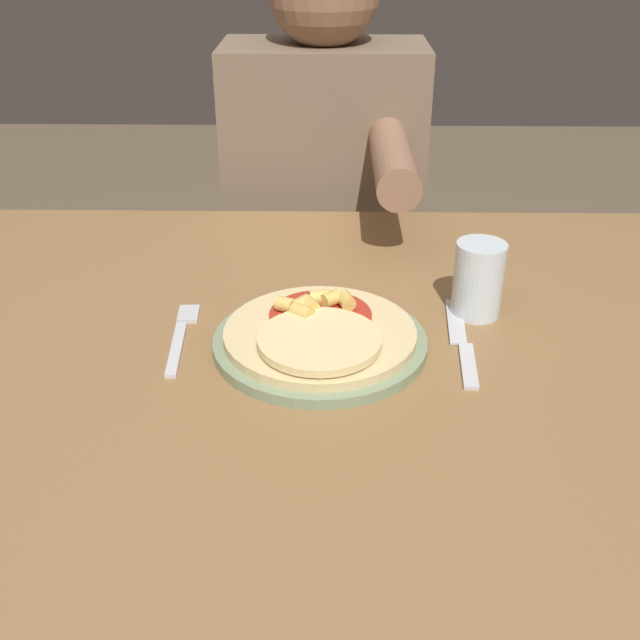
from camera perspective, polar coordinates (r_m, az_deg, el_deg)
name	(u,v)px	position (r m, az deg, el deg)	size (l,w,h in m)	color
dining_table	(292,414)	(1.01, -2.12, -7.20)	(1.29, 0.98, 0.77)	olive
plate	(320,342)	(0.96, 0.00, -1.72)	(0.27, 0.27, 0.01)	gray
pizza	(319,332)	(0.95, -0.04, -0.91)	(0.25, 0.25, 0.04)	#E0C689
fork	(182,333)	(1.00, -10.49, -0.97)	(0.03, 0.18, 0.00)	silver
knife	(462,342)	(0.98, 10.74, -1.67)	(0.03, 0.22, 0.00)	silver
drinking_glass	(478,279)	(1.04, 11.97, 3.06)	(0.07, 0.07, 0.10)	silver
person_diner	(325,203)	(1.58, 0.38, 8.93)	(0.39, 0.52, 1.23)	#2D2D38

